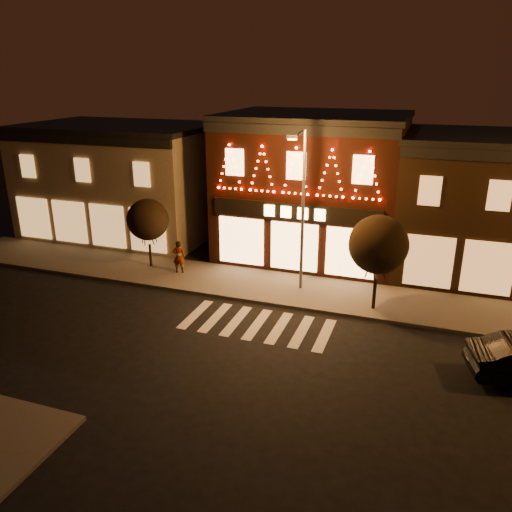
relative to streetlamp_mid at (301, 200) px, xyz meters
The scene contains 9 objects.
ground 9.34m from the streetlamp_mid, 95.81° to the right, with size 120.00×120.00×0.00m, color black.
sidewalk_far 4.82m from the streetlamp_mid, ahead, with size 44.00×4.00×0.15m, color #47423D.
building_left 15.10m from the streetlamp_mid, 156.57° to the left, with size 12.20×8.28×7.30m.
building_pulp 6.06m from the streetlamp_mid, 97.77° to the left, with size 10.20×8.34×8.30m.
building_right_a 10.60m from the streetlamp_mid, 34.58° to the left, with size 9.20×8.28×7.50m.
streetlamp_mid is the anchor object (origin of this frame).
tree_left 8.96m from the streetlamp_mid, behind, with size 2.29×2.29×3.83m.
tree_right 4.21m from the streetlamp_mid, 14.21° to the right, with size 2.65×2.65×4.43m.
pedestrian 7.68m from the streetlamp_mid, behind, with size 0.65×0.43×1.80m, color gray.
Camera 1 is at (6.59, -14.99, 10.47)m, focal length 35.88 mm.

